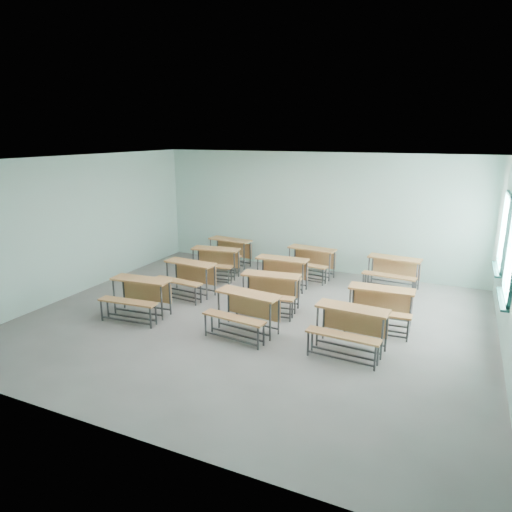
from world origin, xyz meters
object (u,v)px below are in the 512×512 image
at_px(desk_unit_r3c2, 393,269).
at_px(desk_unit_r3c0, 228,249).
at_px(desk_unit_r2c0, 214,259).
at_px(desk_unit_r1c2, 380,302).
at_px(desk_unit_r0c0, 138,292).
at_px(desk_unit_r1c0, 188,274).
at_px(desk_unit_r0c2, 350,323).
at_px(desk_unit_r0c1, 245,307).
at_px(desk_unit_r1c1, 270,287).
at_px(desk_unit_r2c1, 281,269).
at_px(desk_unit_r3c1, 310,258).

bearing_deg(desk_unit_r3c2, desk_unit_r3c0, -176.54).
bearing_deg(desk_unit_r2c0, desk_unit_r1c2, -25.20).
xyz_separation_m(desk_unit_r0c0, desk_unit_r1c2, (4.62, 1.47, 0.00)).
xyz_separation_m(desk_unit_r1c0, desk_unit_r3c2, (4.28, 2.39, 0.00)).
bearing_deg(desk_unit_r0c2, desk_unit_r0c1, -174.46).
xyz_separation_m(desk_unit_r0c1, desk_unit_r1c1, (-0.03, 1.27, 0.00)).
bearing_deg(desk_unit_r2c0, desk_unit_r3c0, 91.82).
xyz_separation_m(desk_unit_r0c1, desk_unit_r1c2, (2.26, 1.33, 0.00)).
relative_size(desk_unit_r0c1, desk_unit_r3c0, 1.00).
height_order(desk_unit_r0c0, desk_unit_r2c0, same).
bearing_deg(desk_unit_r3c2, desk_unit_r0c2, -88.00).
bearing_deg(desk_unit_r2c0, desk_unit_r2c1, -12.93).
height_order(desk_unit_r1c0, desk_unit_r3c2, same).
height_order(desk_unit_r0c2, desk_unit_r2c0, same).
height_order(desk_unit_r1c1, desk_unit_r1c2, same).
height_order(desk_unit_r1c2, desk_unit_r3c1, same).
relative_size(desk_unit_r1c1, desk_unit_r2c1, 1.05).
height_order(desk_unit_r0c1, desk_unit_r1c2, same).
bearing_deg(desk_unit_r0c2, desk_unit_r2c0, 150.77).
distance_m(desk_unit_r0c2, desk_unit_r3c2, 3.68).
relative_size(desk_unit_r0c2, desk_unit_r1c0, 0.99).
height_order(desk_unit_r0c1, desk_unit_r1c1, same).
distance_m(desk_unit_r0c2, desk_unit_r1c1, 2.32).
xyz_separation_m(desk_unit_r0c2, desk_unit_r1c1, (-2.00, 1.19, 0.00)).
distance_m(desk_unit_r0c1, desk_unit_r3c1, 3.83).
height_order(desk_unit_r0c0, desk_unit_r2c1, same).
relative_size(desk_unit_r1c0, desk_unit_r2c0, 0.97).
distance_m(desk_unit_r1c1, desk_unit_r2c0, 2.64).
bearing_deg(desk_unit_r3c0, desk_unit_r0c0, -82.94).
relative_size(desk_unit_r0c0, desk_unit_r1c2, 1.03).
xyz_separation_m(desk_unit_r0c0, desk_unit_r3c1, (2.40, 3.97, 0.00)).
xyz_separation_m(desk_unit_r2c1, desk_unit_r3c1, (0.33, 1.27, 0.00)).
xyz_separation_m(desk_unit_r0c2, desk_unit_r1c2, (0.30, 1.25, 0.00)).
height_order(desk_unit_r0c0, desk_unit_r0c1, same).
xyz_separation_m(desk_unit_r2c0, desk_unit_r3c1, (2.25, 1.09, 0.00)).
xyz_separation_m(desk_unit_r0c0, desk_unit_r3c2, (4.51, 3.89, 0.00)).
xyz_separation_m(desk_unit_r1c2, desk_unit_r3c1, (-2.23, 2.50, 0.00)).
relative_size(desk_unit_r0c2, desk_unit_r3c0, 0.97).
bearing_deg(desk_unit_r2c1, desk_unit_r3c0, 146.84).
distance_m(desk_unit_r1c0, desk_unit_r2c1, 2.20).
bearing_deg(desk_unit_r0c1, desk_unit_r0c2, 8.70).
height_order(desk_unit_r1c1, desk_unit_r3c2, same).
bearing_deg(desk_unit_r1c1, desk_unit_r3c2, 41.76).
bearing_deg(desk_unit_r0c2, desk_unit_r3c0, 142.42).
distance_m(desk_unit_r2c1, desk_unit_r3c1, 1.31).
xyz_separation_m(desk_unit_r2c0, desk_unit_r3c2, (4.36, 1.00, 0.00)).
bearing_deg(desk_unit_r3c1, desk_unit_r2c0, -148.03).
bearing_deg(desk_unit_r3c2, desk_unit_r1c2, -82.47).
bearing_deg(desk_unit_r0c1, desk_unit_r1c1, 98.02).
xyz_separation_m(desk_unit_r0c1, desk_unit_r0c2, (1.96, 0.08, 0.00)).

